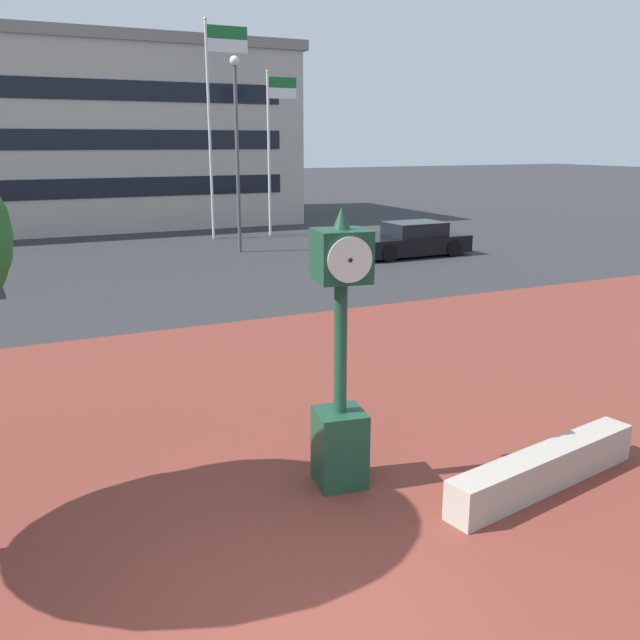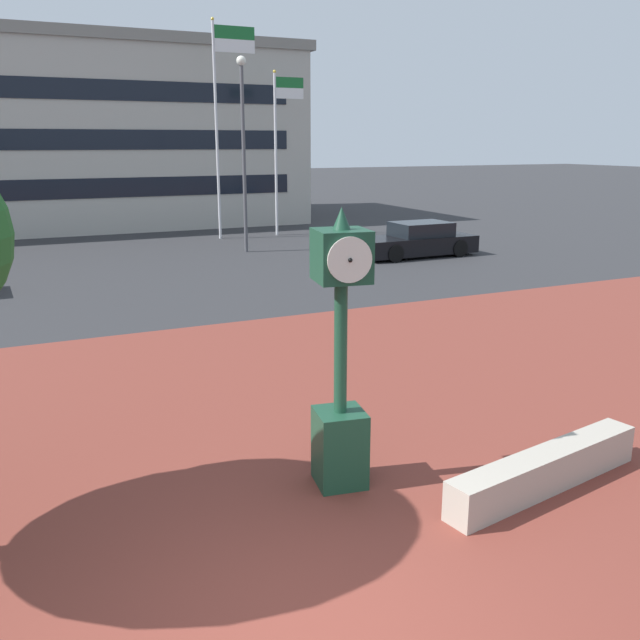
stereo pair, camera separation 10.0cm
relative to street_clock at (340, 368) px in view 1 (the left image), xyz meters
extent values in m
plane|color=#2D2D30|center=(-1.50, -2.26, -1.55)|extent=(200.00, 200.00, 0.00)
cube|color=brown|center=(-1.50, 0.99, -1.55)|extent=(44.00, 14.50, 0.01)
cube|color=#ADA393|center=(2.28, -1.21, -1.30)|extent=(3.22, 0.96, 0.50)
cube|color=#19422D|center=(0.00, 0.00, -1.06)|extent=(0.69, 0.69, 0.98)
cylinder|color=#19422D|center=(0.00, 0.00, 0.26)|extent=(0.16, 0.16, 1.65)
cube|color=#19422D|center=(0.00, 0.00, 1.38)|extent=(0.70, 0.70, 0.61)
cylinder|color=silver|center=(0.05, 0.32, 1.38)|extent=(0.52, 0.11, 0.53)
sphere|color=black|center=(0.05, 0.34, 1.38)|extent=(0.05, 0.05, 0.05)
cylinder|color=silver|center=(-0.05, -0.32, 1.38)|extent=(0.52, 0.11, 0.53)
sphere|color=black|center=(-0.05, -0.34, 1.38)|extent=(0.05, 0.05, 0.05)
cone|color=#19422D|center=(0.00, 0.00, 1.82)|extent=(0.21, 0.21, 0.26)
cube|color=black|center=(10.54, 14.76, -1.11)|extent=(4.63, 1.87, 0.64)
cube|color=black|center=(10.77, 14.77, -0.55)|extent=(2.14, 1.58, 0.56)
cylinder|color=black|center=(9.12, 13.90, -1.23)|extent=(0.64, 0.23, 0.64)
cylinder|color=black|center=(9.10, 15.58, -1.23)|extent=(0.64, 0.23, 0.64)
cylinder|color=black|center=(11.98, 13.95, -1.23)|extent=(0.64, 0.23, 0.64)
cylinder|color=black|center=(11.95, 15.63, -1.23)|extent=(0.64, 0.23, 0.64)
cylinder|color=silver|center=(5.22, 22.59, 3.01)|extent=(0.12, 0.12, 9.12)
sphere|color=gold|center=(5.22, 22.59, 7.63)|extent=(0.14, 0.14, 0.14)
cube|color=#19662D|center=(6.16, 22.59, 7.15)|extent=(1.78, 0.02, 0.53)
cube|color=white|center=(6.16, 22.59, 6.62)|extent=(1.78, 0.02, 0.53)
cylinder|color=silver|center=(7.95, 22.59, 2.03)|extent=(0.12, 0.12, 7.15)
sphere|color=gold|center=(7.95, 22.59, 5.66)|extent=(0.14, 0.14, 0.14)
cube|color=#19662D|center=(8.67, 22.59, 5.23)|extent=(1.32, 0.02, 0.46)
cube|color=white|center=(8.67, 22.59, 4.77)|extent=(1.32, 0.02, 0.46)
cube|color=#B2ADA3|center=(-2.29, 31.97, 2.76)|extent=(27.03, 11.85, 8.63)
cube|color=gray|center=(-2.29, 31.97, 7.33)|extent=(27.57, 12.09, 0.50)
cube|color=black|center=(-2.29, 26.02, 0.61)|extent=(24.33, 0.04, 0.90)
cube|color=black|center=(-2.29, 26.02, 2.76)|extent=(24.33, 0.04, 0.90)
cube|color=black|center=(-2.29, 26.02, 4.92)|extent=(24.33, 0.04, 0.90)
cylinder|color=#4C4C51|center=(5.03, 18.44, 1.93)|extent=(0.14, 0.14, 6.97)
sphere|color=white|center=(5.03, 18.44, 5.57)|extent=(0.36, 0.36, 0.36)
camera|label=1|loc=(-3.62, -7.01, 2.67)|focal=38.23mm
camera|label=2|loc=(-3.53, -7.06, 2.67)|focal=38.23mm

